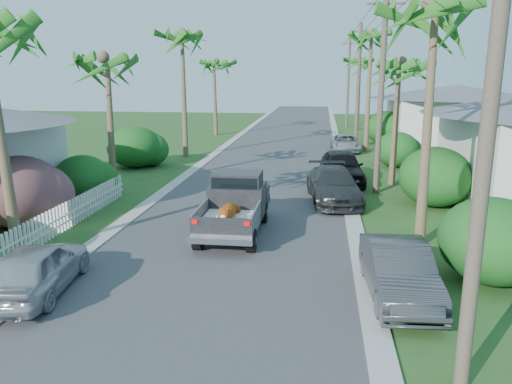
# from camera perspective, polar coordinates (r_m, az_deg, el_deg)

# --- Properties ---
(ground) EXTENTS (120.00, 120.00, 0.00)m
(ground) POSITION_cam_1_polar(r_m,az_deg,el_deg) (12.05, -7.98, -13.79)
(ground) COLOR #284B1C
(ground) RESTS_ON ground
(road) EXTENTS (8.00, 100.00, 0.02)m
(road) POSITION_cam_1_polar(r_m,az_deg,el_deg) (35.85, 2.59, 4.64)
(road) COLOR #38383A
(road) RESTS_ON ground
(curb_left) EXTENTS (0.60, 100.00, 0.06)m
(curb_left) POSITION_cam_1_polar(r_m,az_deg,el_deg) (36.46, -4.18, 4.80)
(curb_left) COLOR #A5A39E
(curb_left) RESTS_ON ground
(curb_right) EXTENTS (0.60, 100.00, 0.06)m
(curb_right) POSITION_cam_1_polar(r_m,az_deg,el_deg) (35.74, 9.50, 4.48)
(curb_right) COLOR #A5A39E
(curb_right) RESTS_ON ground
(pickup_truck) EXTENTS (1.98, 5.12, 2.06)m
(pickup_truck) POSITION_cam_1_polar(r_m,az_deg,el_deg) (17.71, -2.28, -1.21)
(pickup_truck) COLOR black
(pickup_truck) RESTS_ON ground
(parked_car_rn) EXTENTS (1.69, 4.25, 1.38)m
(parked_car_rn) POSITION_cam_1_polar(r_m,az_deg,el_deg) (13.02, 15.99, -8.73)
(parked_car_rn) COLOR #303335
(parked_car_rn) RESTS_ON ground
(parked_car_rm) EXTENTS (2.66, 5.20, 1.44)m
(parked_car_rm) POSITION_cam_1_polar(r_m,az_deg,el_deg) (21.92, 8.88, 0.72)
(parked_car_rm) COLOR #272A2C
(parked_car_rm) RESTS_ON ground
(parked_car_rf) EXTENTS (2.38, 5.01, 1.65)m
(parked_car_rf) POSITION_cam_1_polar(r_m,az_deg,el_deg) (25.75, 9.76, 2.82)
(parked_car_rf) COLOR black
(parked_car_rf) RESTS_ON ground
(parked_car_rd) EXTENTS (2.18, 4.31, 1.17)m
(parked_car_rd) POSITION_cam_1_polar(r_m,az_deg,el_deg) (36.51, 10.15, 5.52)
(parked_car_rd) COLOR #A4A6AB
(parked_car_rd) RESTS_ON ground
(parked_car_ln) EXTENTS (2.04, 4.08, 1.34)m
(parked_car_ln) POSITION_cam_1_polar(r_m,az_deg,el_deg) (13.91, -23.73, -8.02)
(parked_car_ln) COLOR #A9ABB0
(parked_car_ln) RESTS_ON ground
(palm_l_b) EXTENTS (4.40, 4.40, 7.40)m
(palm_l_b) POSITION_cam_1_polar(r_m,az_deg,el_deg) (24.36, -16.78, 14.45)
(palm_l_b) COLOR olive
(palm_l_b) RESTS_ON ground
(palm_l_c) EXTENTS (4.40, 4.40, 9.20)m
(palm_l_c) POSITION_cam_1_polar(r_m,az_deg,el_deg) (33.61, -8.47, 17.44)
(palm_l_c) COLOR olive
(palm_l_c) RESTS_ON ground
(palm_l_d) EXTENTS (4.40, 4.40, 7.70)m
(palm_l_d) POSITION_cam_1_polar(r_m,az_deg,el_deg) (45.32, -4.79, 14.61)
(palm_l_d) COLOR olive
(palm_l_d) RESTS_ON ground
(palm_r_a) EXTENTS (4.40, 4.40, 8.70)m
(palm_r_a) POSITION_cam_1_polar(r_m,az_deg,el_deg) (16.75, 19.98, 19.32)
(palm_r_a) COLOR olive
(palm_r_a) RESTS_ON ground
(palm_r_b) EXTENTS (4.40, 4.40, 7.20)m
(palm_r_b) POSITION_cam_1_polar(r_m,az_deg,el_deg) (25.56, 16.07, 13.98)
(palm_r_b) COLOR olive
(palm_r_b) RESTS_ON ground
(palm_r_c) EXTENTS (4.40, 4.40, 9.40)m
(palm_r_c) POSITION_cam_1_polar(r_m,az_deg,el_deg) (36.54, 13.07, 17.23)
(palm_r_c) COLOR olive
(palm_r_c) RESTS_ON ground
(palm_r_d) EXTENTS (4.40, 4.40, 8.00)m
(palm_r_d) POSITION_cam_1_polar(r_m,az_deg,el_deg) (50.44, 11.83, 14.59)
(palm_r_d) COLOR olive
(palm_r_d) RESTS_ON ground
(shrub_l_b) EXTENTS (3.00, 3.30, 2.60)m
(shrub_l_b) POSITION_cam_1_polar(r_m,az_deg,el_deg) (19.99, -25.42, 0.03)
(shrub_l_b) COLOR #A51758
(shrub_l_b) RESTS_ON ground
(shrub_l_c) EXTENTS (2.40, 2.64, 2.00)m
(shrub_l_c) POSITION_cam_1_polar(r_m,az_deg,el_deg) (23.24, -19.27, 1.55)
(shrub_l_c) COLOR #14461A
(shrub_l_c) RESTS_ON ground
(shrub_l_d) EXTENTS (3.20, 3.52, 2.40)m
(shrub_l_d) POSITION_cam_1_polar(r_m,az_deg,el_deg) (30.66, -13.68, 5.03)
(shrub_l_d) COLOR #14461A
(shrub_l_d) RESTS_ON ground
(shrub_r_a) EXTENTS (2.80, 3.08, 2.30)m
(shrub_r_a) POSITION_cam_1_polar(r_m,az_deg,el_deg) (14.73, 25.43, -5.03)
(shrub_r_a) COLOR #14461A
(shrub_r_a) RESTS_ON ground
(shrub_r_b) EXTENTS (3.00, 3.30, 2.50)m
(shrub_r_b) POSITION_cam_1_polar(r_m,az_deg,el_deg) (22.25, 19.81, 1.66)
(shrub_r_b) COLOR #14461A
(shrub_r_b) RESTS_ON ground
(shrub_r_c) EXTENTS (2.60, 2.86, 2.10)m
(shrub_r_c) POSITION_cam_1_polar(r_m,az_deg,el_deg) (30.96, 15.81, 4.70)
(shrub_r_c) COLOR #14461A
(shrub_r_c) RESTS_ON ground
(shrub_r_d) EXTENTS (3.20, 3.52, 2.60)m
(shrub_r_d) POSITION_cam_1_polar(r_m,az_deg,el_deg) (40.83, 14.58, 7.13)
(shrub_r_d) COLOR #14461A
(shrub_r_d) RESTS_ON ground
(picket_fence) EXTENTS (0.10, 11.00, 1.00)m
(picket_fence) POSITION_cam_1_polar(r_m,az_deg,el_deg) (18.85, -21.37, -2.85)
(picket_fence) COLOR white
(picket_fence) RESTS_ON ground
(house_right_far) EXTENTS (9.00, 8.00, 4.60)m
(house_right_far) POSITION_cam_1_polar(r_m,az_deg,el_deg) (41.66, 21.54, 7.88)
(house_right_far) COLOR silver
(house_right_far) RESTS_ON ground
(utility_pole_a) EXTENTS (1.60, 0.26, 9.00)m
(utility_pole_a) POSITION_cam_1_polar(r_m,az_deg,el_deg) (8.75, 24.97, 6.38)
(utility_pole_a) COLOR brown
(utility_pole_a) RESTS_ON ground
(utility_pole_b) EXTENTS (1.60, 0.26, 9.00)m
(utility_pole_b) POSITION_cam_1_polar(r_m,az_deg,el_deg) (23.46, 14.10, 10.88)
(utility_pole_b) COLOR brown
(utility_pole_b) RESTS_ON ground
(utility_pole_c) EXTENTS (1.60, 0.26, 9.00)m
(utility_pole_c) POSITION_cam_1_polar(r_m,az_deg,el_deg) (38.40, 11.60, 11.85)
(utility_pole_c) COLOR brown
(utility_pole_c) RESTS_ON ground
(utility_pole_d) EXTENTS (1.60, 0.26, 9.00)m
(utility_pole_d) POSITION_cam_1_polar(r_m,az_deg,el_deg) (53.37, 10.50, 12.27)
(utility_pole_d) COLOR brown
(utility_pole_d) RESTS_ON ground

